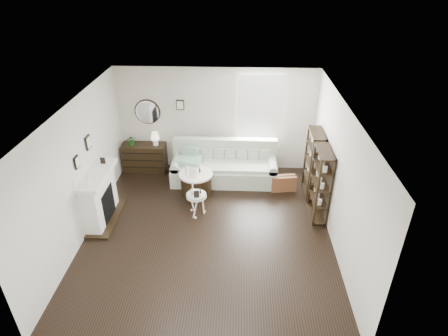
{
  "coord_description": "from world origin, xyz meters",
  "views": [
    {
      "loc": [
        0.6,
        -6.12,
        5.01
      ],
      "look_at": [
        0.29,
        0.8,
        1.06
      ],
      "focal_mm": 30.0,
      "sensor_mm": 36.0,
      "label": 1
    }
  ],
  "objects_px": {
    "pedestal_table": "(196,196)",
    "dresser": "(145,157)",
    "drum_table": "(196,183)",
    "sofa": "(224,168)"
  },
  "relations": [
    {
      "from": "drum_table",
      "to": "pedestal_table",
      "type": "bearing_deg",
      "value": -82.96
    },
    {
      "from": "sofa",
      "to": "dresser",
      "type": "distance_m",
      "value": 2.15
    },
    {
      "from": "sofa",
      "to": "drum_table",
      "type": "relative_size",
      "value": 3.29
    },
    {
      "from": "dresser",
      "to": "pedestal_table",
      "type": "xyz_separation_m",
      "value": [
        1.58,
        -1.91,
        0.11
      ]
    },
    {
      "from": "sofa",
      "to": "dresser",
      "type": "relative_size",
      "value": 2.34
    },
    {
      "from": "dresser",
      "to": "drum_table",
      "type": "relative_size",
      "value": 1.4
    },
    {
      "from": "dresser",
      "to": "pedestal_table",
      "type": "distance_m",
      "value": 2.48
    },
    {
      "from": "pedestal_table",
      "to": "dresser",
      "type": "bearing_deg",
      "value": 129.6
    },
    {
      "from": "sofa",
      "to": "drum_table",
      "type": "height_order",
      "value": "sofa"
    },
    {
      "from": "sofa",
      "to": "drum_table",
      "type": "bearing_deg",
      "value": -133.22
    }
  ]
}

